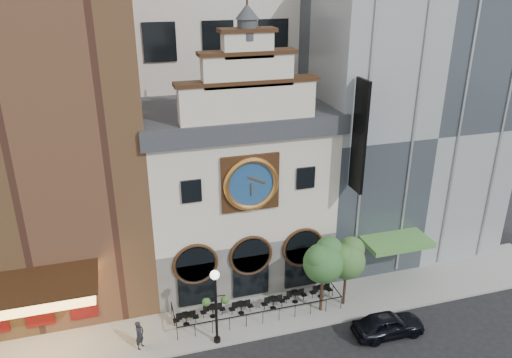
{
  "coord_description": "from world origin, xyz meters",
  "views": [
    {
      "loc": [
        -7.53,
        -22.77,
        20.43
      ],
      "look_at": [
        0.97,
        6.0,
        7.85
      ],
      "focal_mm": 35.0,
      "sensor_mm": 36.0,
      "label": 1
    }
  ],
  "objects": [
    {
      "name": "ground",
      "position": [
        0.0,
        0.0,
        0.0
      ],
      "size": [
        120.0,
        120.0,
        0.0
      ],
      "primitive_type": "plane",
      "color": "black",
      "rests_on": "ground"
    },
    {
      "name": "sidewalk",
      "position": [
        0.0,
        2.5,
        0.07
      ],
      "size": [
        44.0,
        5.0,
        0.15
      ],
      "primitive_type": "cube",
      "color": "gray",
      "rests_on": "ground"
    },
    {
      "name": "clock_building",
      "position": [
        0.0,
        7.82,
        6.69
      ],
      "size": [
        12.6,
        8.78,
        18.65
      ],
      "color": "#605E5B",
      "rests_on": "ground"
    },
    {
      "name": "theater_building",
      "position": [
        -13.0,
        9.96,
        12.6
      ],
      "size": [
        14.0,
        15.6,
        25.0
      ],
      "color": "brown",
      "rests_on": "ground"
    },
    {
      "name": "retail_building",
      "position": [
        12.99,
        9.99,
        10.14
      ],
      "size": [
        14.0,
        14.4,
        20.0
      ],
      "color": "gray",
      "rests_on": "ground"
    },
    {
      "name": "cafe_railing",
      "position": [
        0.0,
        2.5,
        0.6
      ],
      "size": [
        10.6,
        2.6,
        0.9
      ],
      "primitive_type": null,
      "color": "black",
      "rests_on": "sidewalk"
    },
    {
      "name": "bistro_0",
      "position": [
        -4.58,
        2.44,
        0.61
      ],
      "size": [
        1.58,
        0.68,
        0.9
      ],
      "color": "black",
      "rests_on": "sidewalk"
    },
    {
      "name": "bistro_1",
      "position": [
        -2.84,
        2.74,
        0.61
      ],
      "size": [
        1.58,
        0.68,
        0.9
      ],
      "color": "black",
      "rests_on": "sidewalk"
    },
    {
      "name": "bistro_2",
      "position": [
        -1.04,
        2.54,
        0.61
      ],
      "size": [
        1.58,
        0.68,
        0.9
      ],
      "color": "black",
      "rests_on": "sidewalk"
    },
    {
      "name": "bistro_3",
      "position": [
        1.09,
        2.45,
        0.61
      ],
      "size": [
        1.58,
        0.68,
        0.9
      ],
      "color": "black",
      "rests_on": "sidewalk"
    },
    {
      "name": "bistro_4",
      "position": [
        2.68,
        2.67,
        0.61
      ],
      "size": [
        1.58,
        0.68,
        0.9
      ],
      "color": "black",
      "rests_on": "sidewalk"
    },
    {
      "name": "bistro_5",
      "position": [
        4.56,
        2.73,
        0.61
      ],
      "size": [
        1.58,
        0.68,
        0.9
      ],
      "color": "black",
      "rests_on": "sidewalk"
    },
    {
      "name": "car_right",
      "position": [
        7.0,
        -1.73,
        0.75
      ],
      "size": [
        4.41,
        1.82,
        1.49
      ],
      "primitive_type": "imported",
      "rotation": [
        0.0,
        0.0,
        1.56
      ],
      "color": "black",
      "rests_on": "ground"
    },
    {
      "name": "pedestrian",
      "position": [
        -7.45,
        1.16,
        1.05
      ],
      "size": [
        0.74,
        0.79,
        1.81
      ],
      "primitive_type": "imported",
      "rotation": [
        0.0,
        0.0,
        0.93
      ],
      "color": "black",
      "rests_on": "sidewalk"
    },
    {
      "name": "lamppost",
      "position": [
        -3.07,
        0.4,
        3.19
      ],
      "size": [
        1.57,
        0.59,
        4.92
      ],
      "rotation": [
        0.0,
        0.0,
        -0.09
      ],
      "color": "black",
      "rests_on": "sidewalk"
    },
    {
      "name": "tree_left",
      "position": [
        4.03,
        1.48,
        3.87
      ],
      "size": [
        2.63,
        2.54,
        5.07
      ],
      "color": "#382619",
      "rests_on": "sidewalk"
    },
    {
      "name": "tree_right",
      "position": [
        5.73,
        1.66,
        3.6
      ],
      "size": [
        2.45,
        2.36,
        4.71
      ],
      "color": "#382619",
      "rests_on": "sidewalk"
    }
  ]
}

